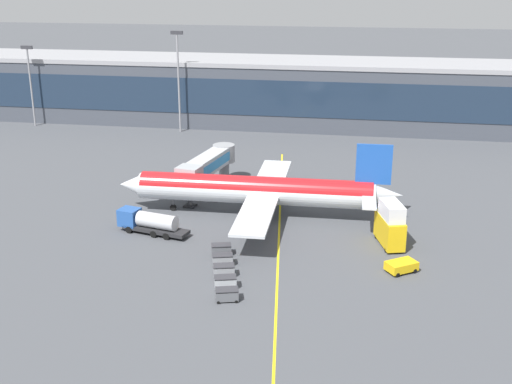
# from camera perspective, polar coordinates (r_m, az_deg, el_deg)

# --- Properties ---
(ground_plane) EXTENTS (700.00, 700.00, 0.00)m
(ground_plane) POSITION_cam_1_polar(r_m,az_deg,el_deg) (95.22, -0.16, -3.44)
(ground_plane) COLOR #47494F
(apron_lead_in_line) EXTENTS (9.91, 79.46, 0.01)m
(apron_lead_in_line) POSITION_cam_1_polar(r_m,az_deg,el_deg) (96.57, 2.06, -3.11)
(apron_lead_in_line) COLOR yellow
(apron_lead_in_line) RESTS_ON ground_plane
(terminal_building) EXTENTS (187.06, 19.35, 15.73)m
(terminal_building) POSITION_cam_1_polar(r_m,az_deg,el_deg) (159.05, 4.36, 8.68)
(terminal_building) COLOR #424751
(terminal_building) RESTS_ON ground_plane
(main_airliner) EXTENTS (44.07, 34.81, 12.07)m
(main_airliner) POSITION_cam_1_polar(r_m,az_deg,el_deg) (99.80, 0.07, 0.17)
(main_airliner) COLOR silver
(main_airliner) RESTS_ON ground_plane
(jet_bridge) EXTENTS (6.63, 17.64, 6.81)m
(jet_bridge) POSITION_cam_1_polar(r_m,az_deg,el_deg) (110.17, -4.15, 2.48)
(jet_bridge) COLOR #B2B7BC
(jet_bridge) RESTS_ON ground_plane
(fuel_tanker) EXTENTS (11.09, 4.94, 3.25)m
(fuel_tanker) POSITION_cam_1_polar(r_m,az_deg,el_deg) (95.15, -9.41, -2.59)
(fuel_tanker) COLOR #232326
(fuel_tanker) RESTS_ON ground_plane
(catering_lift) EXTENTS (4.26, 7.22, 6.30)m
(catering_lift) POSITION_cam_1_polar(r_m,az_deg,el_deg) (91.24, 11.70, -2.81)
(catering_lift) COLOR yellow
(catering_lift) RESTS_ON ground_plane
(pushback_tug) EXTENTS (4.43, 4.06, 1.40)m
(pushback_tug) POSITION_cam_1_polar(r_m,az_deg,el_deg) (84.50, 12.59, -6.34)
(pushback_tug) COLOR yellow
(pushback_tug) RESTS_ON ground_plane
(baggage_cart_0) EXTENTS (2.96, 2.21, 1.48)m
(baggage_cart_0) POSITION_cam_1_polar(r_m,az_deg,el_deg) (75.93, -2.57, -8.97)
(baggage_cart_0) COLOR #595B60
(baggage_cart_0) RESTS_ON ground_plane
(baggage_cart_1) EXTENTS (2.96, 2.21, 1.48)m
(baggage_cart_1) POSITION_cam_1_polar(r_m,az_deg,el_deg) (78.77, -2.71, -7.88)
(baggage_cart_1) COLOR #B2B7BC
(baggage_cart_1) RESTS_ON ground_plane
(baggage_cart_2) EXTENTS (2.96, 2.21, 1.48)m
(baggage_cart_2) POSITION_cam_1_polar(r_m,az_deg,el_deg) (81.63, -2.83, -6.86)
(baggage_cart_2) COLOR gray
(baggage_cart_2) RESTS_ON ground_plane
(baggage_cart_3) EXTENTS (2.96, 2.21, 1.48)m
(baggage_cart_3) POSITION_cam_1_polar(r_m,az_deg,el_deg) (84.52, -2.95, -5.92)
(baggage_cart_3) COLOR gray
(baggage_cart_3) RESTS_ON ground_plane
(baggage_cart_4) EXTENTS (2.96, 2.21, 1.48)m
(baggage_cart_4) POSITION_cam_1_polar(r_m,az_deg,el_deg) (87.43, -3.06, -5.04)
(baggage_cart_4) COLOR #595B60
(baggage_cart_4) RESTS_ON ground_plane
(apron_light_mast_0) EXTENTS (2.80, 0.50, 23.12)m
(apron_light_mast_0) POSITION_cam_1_polar(r_m,az_deg,el_deg) (151.74, -6.84, 10.26)
(apron_light_mast_0) COLOR gray
(apron_light_mast_0) RESTS_ON ground_plane
(apron_light_mast_2) EXTENTS (2.80, 0.50, 19.18)m
(apron_light_mast_2) POSITION_cam_1_polar(r_m,az_deg,el_deg) (166.10, -19.21, 9.39)
(apron_light_mast_2) COLOR gray
(apron_light_mast_2) RESTS_ON ground_plane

